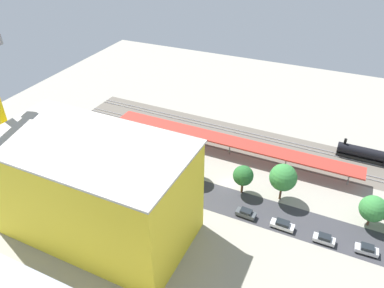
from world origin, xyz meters
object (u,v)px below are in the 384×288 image
object	(u,v)px
parked_car_2	(282,225)
street_tree_0	(243,176)
parked_car_1	(324,239)
construction_building	(94,190)
street_tree_5	(283,178)
street_tree_2	(175,155)
parked_car_3	(246,213)
box_truck_1	(95,164)
locomotive	(369,155)
box_truck_0	(132,173)
traffic_light	(155,154)
street_tree_1	(373,209)
platform_canopy_near	(230,141)
street_tree_4	(190,158)
parked_car_0	(367,250)

from	to	relation	value
parked_car_2	street_tree_0	bearing A→B (deg)	-33.92
street_tree_0	parked_car_1	bearing A→B (deg)	157.92
construction_building	street_tree_0	world-z (taller)	construction_building
street_tree_5	street_tree_2	bearing A→B (deg)	2.67
parked_car_1	street_tree_5	bearing A→B (deg)	-40.45
parked_car_2	parked_car_3	size ratio (longest dim) A/B	1.12
box_truck_1	locomotive	bearing A→B (deg)	-153.41
construction_building	box_truck_0	world-z (taller)	construction_building
locomotive	traffic_light	size ratio (longest dim) A/B	2.62
street_tree_1	parked_car_1	bearing A→B (deg)	47.57
box_truck_0	street_tree_1	xyz separation A→B (m)	(-52.77, -6.52, 2.75)
parked_car_1	construction_building	distance (m)	45.76
box_truck_1	traffic_light	world-z (taller)	traffic_light
parked_car_3	platform_canopy_near	bearing A→B (deg)	-62.48
parked_car_1	street_tree_2	bearing A→B (deg)	-12.34
platform_canopy_near	locomotive	world-z (taller)	locomotive
construction_building	traffic_light	world-z (taller)	construction_building
construction_building	street_tree_0	size ratio (longest dim) A/B	5.15
box_truck_0	street_tree_4	xyz separation A→B (m)	(-12.59, -5.74, 4.26)
box_truck_0	street_tree_5	bearing A→B (deg)	-168.23
platform_canopy_near	construction_building	bearing A→B (deg)	66.78
parked_car_3	box_truck_0	size ratio (longest dim) A/B	0.50
parked_car_2	street_tree_4	distance (m)	25.71
parked_car_3	street_tree_1	xyz separation A→B (m)	(-23.90, -7.85, 3.72)
street_tree_0	box_truck_0	bearing A→B (deg)	12.74
street_tree_4	traffic_light	size ratio (longest dim) A/B	1.49
parked_car_1	construction_building	bearing A→B (deg)	19.07
parked_car_2	street_tree_4	world-z (taller)	street_tree_4
parked_car_1	traffic_light	xyz separation A→B (m)	(42.13, -8.17, 3.30)
locomotive	street_tree_1	xyz separation A→B (m)	(-0.80, 24.37, 2.73)
parked_car_1	street_tree_1	distance (m)	12.12
street_tree_5	construction_building	bearing A→B (deg)	36.93
street_tree_0	box_truck_1	bearing A→B (deg)	9.71
locomotive	street_tree_5	xyz separation A→B (m)	(17.69, 23.75, 4.33)
parked_car_0	parked_car_1	size ratio (longest dim) A/B	1.01
parked_car_2	street_tree_4	size ratio (longest dim) A/B	0.54
locomotive	parked_car_3	distance (m)	39.66
parked_car_0	construction_building	distance (m)	53.19
parked_car_2	traffic_light	world-z (taller)	traffic_light
street_tree_1	street_tree_2	bearing A→B (deg)	0.74
box_truck_0	street_tree_0	size ratio (longest dim) A/B	1.21
platform_canopy_near	parked_car_3	world-z (taller)	platform_canopy_near
locomotive	parked_car_0	bearing A→B (deg)	91.41
traffic_light	box_truck_0	bearing A→B (deg)	65.15
street_tree_2	street_tree_5	size ratio (longest dim) A/B	0.93
street_tree_1	traffic_light	size ratio (longest dim) A/B	1.19
street_tree_0	street_tree_4	distance (m)	13.21
platform_canopy_near	box_truck_1	bearing A→B (deg)	34.59
street_tree_0	street_tree_5	size ratio (longest dim) A/B	0.79
parked_car_3	street_tree_1	world-z (taller)	street_tree_1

